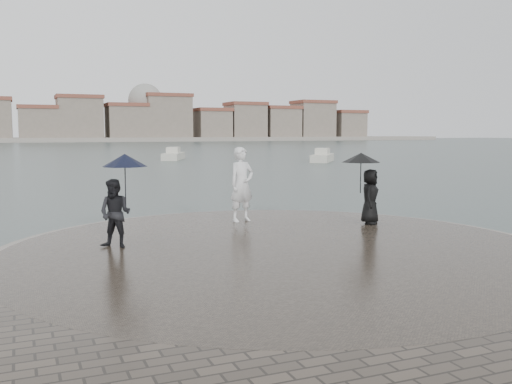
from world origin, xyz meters
name	(u,v)px	position (x,y,z in m)	size (l,w,h in m)	color
ground	(369,309)	(0.00, 0.00, 0.00)	(400.00, 400.00, 0.00)	#2B3835
kerb_ring	(279,256)	(0.00, 3.50, 0.16)	(12.50, 12.50, 0.32)	gray
quay_tip	(279,255)	(0.00, 3.50, 0.18)	(11.90, 11.90, 0.36)	#2D261E
statue	(242,184)	(0.56, 7.19, 1.41)	(0.76, 0.50, 2.09)	white
visitor_left	(118,197)	(-3.23, 4.86, 1.46)	(1.20, 1.04, 2.04)	black
visitor_right	(367,183)	(3.55, 5.46, 1.50)	(1.21, 1.07, 1.95)	black
far_skyline	(13,121)	(-6.29, 160.71, 5.61)	(260.00, 20.00, 37.00)	gray
boats	(147,160)	(5.32, 42.67, 0.38)	(40.63, 17.86, 1.50)	beige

